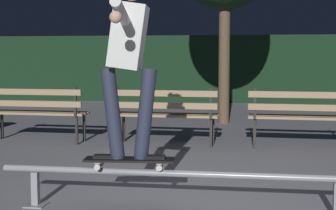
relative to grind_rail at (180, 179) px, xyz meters
name	(u,v)px	position (x,y,z in m)	size (l,w,h in m)	color
ground_plane	(184,203)	(0.00, 0.29, -0.29)	(90.00, 90.00, 0.00)	gray
hedge_backdrop	(226,69)	(0.00, 11.03, 0.68)	(24.00, 1.20, 1.95)	black
grind_rail	(180,179)	(0.00, 0.00, 0.00)	(3.18, 0.18, 0.37)	gray
skateboard	(129,160)	(-0.44, 0.00, 0.15)	(0.79, 0.27, 0.09)	black
skateboarder	(129,52)	(-0.44, 0.00, 1.09)	(0.63, 1.40, 1.56)	black
park_bench_leftmost	(35,108)	(-2.66, 3.21, 0.24)	(1.62, 0.48, 0.88)	#282623
park_bench_left_center	(165,110)	(-0.63, 3.21, 0.24)	(1.62, 0.48, 0.88)	#282623
park_bench_right_center	(305,112)	(1.41, 3.21, 0.24)	(1.62, 0.48, 0.88)	#282623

